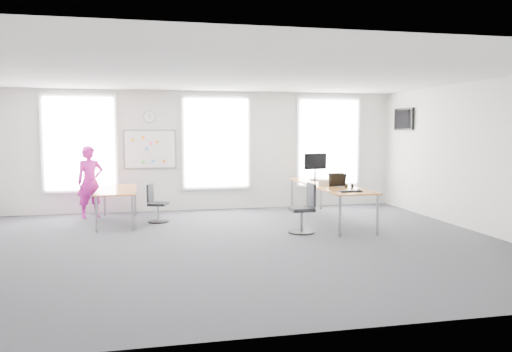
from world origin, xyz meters
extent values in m
plane|color=#2A2A30|center=(0.00, 0.00, 0.00)|extent=(10.00, 10.00, 0.00)
plane|color=silver|center=(0.00, 0.00, 3.00)|extent=(10.00, 10.00, 0.00)
plane|color=silver|center=(0.00, 4.00, 1.50)|extent=(10.00, 0.00, 10.00)
plane|color=silver|center=(0.00, -4.00, 1.50)|extent=(10.00, 0.00, 10.00)
plane|color=silver|center=(5.00, 0.00, 1.50)|extent=(0.00, 10.00, 10.00)
cube|color=silver|center=(-3.00, 3.97, 1.70)|extent=(1.60, 0.06, 2.20)
cube|color=silver|center=(0.30, 3.97, 1.70)|extent=(1.60, 0.06, 2.20)
cube|color=silver|center=(3.30, 3.97, 1.70)|extent=(1.60, 0.06, 2.20)
cube|color=gold|center=(2.54, 1.82, 0.80)|extent=(0.90, 3.36, 0.03)
cylinder|color=gray|center=(2.15, 0.20, 0.39)|extent=(0.06, 0.06, 0.78)
cylinder|color=gray|center=(2.92, 0.20, 0.39)|extent=(0.06, 0.06, 0.78)
cylinder|color=gray|center=(2.15, 3.44, 0.39)|extent=(0.06, 0.06, 0.78)
cylinder|color=gray|center=(2.92, 3.44, 0.39)|extent=(0.06, 0.06, 0.78)
cube|color=gold|center=(-2.08, 2.57, 0.73)|extent=(0.82, 2.05, 0.03)
cylinder|color=gray|center=(-2.43, 1.61, 0.36)|extent=(0.05, 0.05, 0.72)
cylinder|color=gray|center=(-1.73, 1.61, 0.36)|extent=(0.05, 0.05, 0.72)
cylinder|color=gray|center=(-2.43, 3.54, 0.36)|extent=(0.05, 0.05, 0.72)
cylinder|color=gray|center=(-1.73, 3.54, 0.36)|extent=(0.05, 0.05, 0.72)
cylinder|color=black|center=(1.54, 0.70, 0.02)|extent=(0.52, 0.52, 0.03)
cylinder|color=gray|center=(1.54, 0.70, 0.24)|extent=(0.06, 0.06, 0.42)
cube|color=black|center=(1.54, 0.70, 0.47)|extent=(0.45, 0.45, 0.07)
cube|color=black|center=(1.74, 0.70, 0.75)|extent=(0.06, 0.42, 0.45)
cylinder|color=black|center=(-1.21, 2.46, 0.01)|extent=(0.45, 0.45, 0.03)
cylinder|color=gray|center=(-1.21, 2.46, 0.21)|extent=(0.05, 0.05, 0.36)
cube|color=black|center=(-1.21, 2.46, 0.41)|extent=(0.48, 0.48, 0.06)
cube|color=black|center=(-1.37, 2.51, 0.65)|extent=(0.16, 0.36, 0.39)
imported|color=#C41B92|center=(-2.73, 3.42, 0.83)|extent=(0.71, 0.59, 1.66)
cube|color=white|center=(-1.35, 3.97, 1.55)|extent=(1.20, 0.03, 0.90)
cylinder|color=gray|center=(-1.35, 3.97, 2.35)|extent=(0.30, 0.04, 0.30)
cube|color=black|center=(4.95, 3.00, 2.30)|extent=(0.06, 0.90, 0.55)
cube|color=black|center=(2.48, 0.48, 0.83)|extent=(0.45, 0.17, 0.02)
ellipsoid|color=black|center=(2.68, 0.56, 0.84)|extent=(0.09, 0.13, 0.04)
cylinder|color=black|center=(2.67, 0.93, 0.82)|extent=(0.08, 0.08, 0.01)
cylinder|color=black|center=(2.66, 1.14, 0.86)|extent=(0.04, 0.08, 0.08)
cylinder|color=black|center=(2.79, 1.14, 0.86)|extent=(0.04, 0.08, 0.08)
cylinder|color=gold|center=(2.66, 1.14, 0.86)|extent=(0.01, 0.09, 0.09)
cube|color=black|center=(2.73, 1.14, 0.91)|extent=(0.15, 0.02, 0.01)
cube|color=black|center=(2.55, 1.42, 0.96)|extent=(0.36, 0.09, 0.29)
cube|color=#E75203|center=(2.55, 1.34, 0.95)|extent=(0.34, 0.11, 0.27)
cube|color=black|center=(2.55, 1.32, 0.96)|extent=(0.36, 0.11, 0.28)
cube|color=beige|center=(2.43, 1.75, 0.87)|extent=(0.39, 0.33, 0.11)
cylinder|color=black|center=(2.55, 2.83, 0.83)|extent=(0.24, 0.24, 0.02)
cylinder|color=black|center=(2.55, 2.83, 0.95)|extent=(0.05, 0.05, 0.24)
cube|color=black|center=(2.55, 2.81, 1.27)|extent=(0.59, 0.13, 0.39)
cube|color=black|center=(2.55, 2.79, 1.27)|extent=(0.54, 0.09, 0.35)
camera|label=1|loc=(-1.39, -8.62, 2.04)|focal=35.00mm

